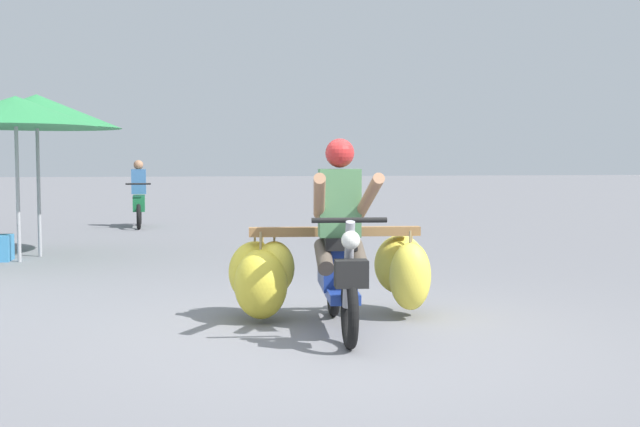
{
  "coord_description": "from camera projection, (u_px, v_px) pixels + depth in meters",
  "views": [
    {
      "loc": [
        -1.13,
        -5.8,
        1.41
      ],
      "look_at": [
        0.08,
        1.31,
        0.9
      ],
      "focal_mm": 43.1,
      "sensor_mm": 36.0,
      "label": 1
    }
  ],
  "objects": [
    {
      "name": "motorbike_distant_ahead_left",
      "position": [
        139.0,
        200.0,
        16.07
      ],
      "size": [
        0.5,
        1.62,
        1.4
      ],
      "color": "black",
      "rests_on": "ground"
    },
    {
      "name": "ground_plane",
      "position": [
        338.0,
        340.0,
        5.99
      ],
      "size": [
        120.0,
        120.0,
        0.0
      ],
      "primitive_type": "plane",
      "color": "slate"
    },
    {
      "name": "motorbike_main_loaded",
      "position": [
        328.0,
        266.0,
        6.67
      ],
      "size": [
        1.89,
        1.89,
        1.58
      ],
      "color": "black",
      "rests_on": "ground"
    },
    {
      "name": "market_umbrella_near_shop",
      "position": [
        16.0,
        111.0,
        10.45
      ],
      "size": [
        2.24,
        2.24,
        2.27
      ],
      "color": "#99999E",
      "rests_on": "ground"
    },
    {
      "name": "market_umbrella_further_along",
      "position": [
        37.0,
        111.0,
        11.03
      ],
      "size": [
        2.39,
        2.39,
        2.34
      ],
      "color": "#99999E",
      "rests_on": "ground"
    }
  ]
}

